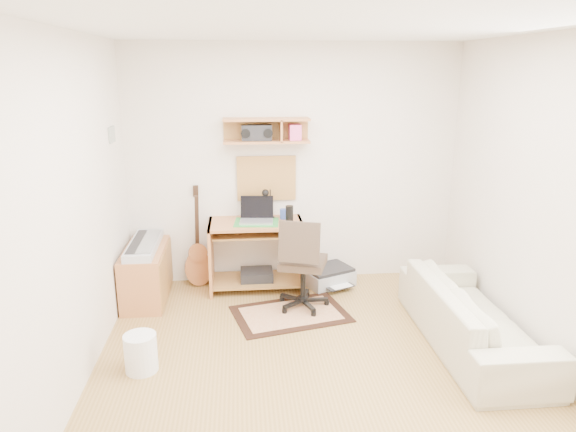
{
  "coord_description": "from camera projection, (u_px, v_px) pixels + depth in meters",
  "views": [
    {
      "loc": [
        -0.59,
        -3.65,
        2.33
      ],
      "look_at": [
        -0.15,
        1.05,
        1.0
      ],
      "focal_mm": 32.88,
      "sensor_mm": 36.0,
      "label": 1
    }
  ],
  "objects": [
    {
      "name": "floor",
      "position": [
        319.0,
        373.0,
        4.19
      ],
      "size": [
        3.6,
        4.0,
        0.01
      ],
      "primitive_type": "cube",
      "color": "#A27D43",
      "rests_on": "ground"
    },
    {
      "name": "ceiling",
      "position": [
        325.0,
        25.0,
        3.48
      ],
      "size": [
        3.6,
        4.0,
        0.01
      ],
      "primitive_type": "cube",
      "color": "white",
      "rests_on": "ground"
    },
    {
      "name": "back_wall",
      "position": [
        294.0,
        166.0,
        5.75
      ],
      "size": [
        3.6,
        0.01,
        2.6
      ],
      "primitive_type": "cube",
      "color": "silver",
      "rests_on": "ground"
    },
    {
      "name": "left_wall",
      "position": [
        66.0,
        221.0,
        3.67
      ],
      "size": [
        0.01,
        4.0,
        2.6
      ],
      "primitive_type": "cube",
      "color": "silver",
      "rests_on": "ground"
    },
    {
      "name": "right_wall",
      "position": [
        557.0,
        209.0,
        3.99
      ],
      "size": [
        0.01,
        4.0,
        2.6
      ],
      "primitive_type": "cube",
      "color": "silver",
      "rests_on": "ground"
    },
    {
      "name": "wall_shelf",
      "position": [
        266.0,
        130.0,
        5.49
      ],
      "size": [
        0.9,
        0.25,
        0.26
      ],
      "primitive_type": "cube",
      "color": "#BB7442",
      "rests_on": "back_wall"
    },
    {
      "name": "cork_board",
      "position": [
        266.0,
        178.0,
        5.74
      ],
      "size": [
        0.64,
        0.03,
        0.49
      ],
      "primitive_type": "cube",
      "color": "tan",
      "rests_on": "back_wall"
    },
    {
      "name": "wall_photo",
      "position": [
        112.0,
        135.0,
        4.99
      ],
      "size": [
        0.02,
        0.2,
        0.15
      ],
      "primitive_type": "cube",
      "color": "#4C8CBF",
      "rests_on": "left_wall"
    },
    {
      "name": "desk",
      "position": [
        256.0,
        255.0,
        5.7
      ],
      "size": [
        1.0,
        0.55,
        0.75
      ],
      "primitive_type": null,
      "color": "#BB7442",
      "rests_on": "floor"
    },
    {
      "name": "laptop",
      "position": [
        256.0,
        210.0,
        5.54
      ],
      "size": [
        0.38,
        0.38,
        0.27
      ],
      "primitive_type": null,
      "rotation": [
        0.0,
        0.0,
        -0.09
      ],
      "color": "silver",
      "rests_on": "desk"
    },
    {
      "name": "speaker",
      "position": [
        289.0,
        214.0,
        5.55
      ],
      "size": [
        0.08,
        0.08,
        0.18
      ],
      "primitive_type": "cylinder",
      "color": "black",
      "rests_on": "desk"
    },
    {
      "name": "desk_lamp",
      "position": [
        270.0,
        203.0,
        5.7
      ],
      "size": [
        0.11,
        0.11,
        0.33
      ],
      "primitive_type": null,
      "color": "black",
      "rests_on": "desk"
    },
    {
      "name": "pencil_cup",
      "position": [
        283.0,
        214.0,
        5.7
      ],
      "size": [
        0.08,
        0.08,
        0.11
      ],
      "primitive_type": "cylinder",
      "color": "#364EA2",
      "rests_on": "desk"
    },
    {
      "name": "boombox",
      "position": [
        257.0,
        133.0,
        5.48
      ],
      "size": [
        0.31,
        0.14,
        0.16
      ],
      "primitive_type": "cube",
      "color": "black",
      "rests_on": "wall_shelf"
    },
    {
      "name": "rug",
      "position": [
        291.0,
        314.0,
        5.16
      ],
      "size": [
        1.22,
        0.95,
        0.01
      ],
      "primitive_type": "cube",
      "rotation": [
        0.0,
        0.0,
        0.24
      ],
      "color": "beige",
      "rests_on": "floor"
    },
    {
      "name": "task_chair",
      "position": [
        303.0,
        262.0,
        5.2
      ],
      "size": [
        0.62,
        0.62,
        0.96
      ],
      "primitive_type": null,
      "rotation": [
        0.0,
        0.0,
        -0.31
      ],
      "color": "#382C21",
      "rests_on": "floor"
    },
    {
      "name": "cabinet",
      "position": [
        146.0,
        274.0,
        5.45
      ],
      "size": [
        0.4,
        0.9,
        0.55
      ],
      "primitive_type": "cube",
      "color": "#BB7442",
      "rests_on": "floor"
    },
    {
      "name": "music_keyboard",
      "position": [
        144.0,
        245.0,
        5.37
      ],
      "size": [
        0.27,
        0.87,
        0.08
      ],
      "primitive_type": "cube",
      "color": "#B2B5BA",
      "rests_on": "cabinet"
    },
    {
      "name": "guitar",
      "position": [
        197.0,
        237.0,
        5.72
      ],
      "size": [
        0.33,
        0.25,
        1.12
      ],
      "primitive_type": null,
      "rotation": [
        0.0,
        0.0,
        0.25
      ],
      "color": "#AF6535",
      "rests_on": "floor"
    },
    {
      "name": "waste_basket",
      "position": [
        141.0,
        353.0,
        4.17
      ],
      "size": [
        0.33,
        0.33,
        0.31
      ],
      "primitive_type": "cylinder",
      "rotation": [
        0.0,
        0.0,
        0.37
      ],
      "color": "white",
      "rests_on": "floor"
    },
    {
      "name": "printer",
      "position": [
        328.0,
        277.0,
        5.87
      ],
      "size": [
        0.61,
        0.56,
        0.19
      ],
      "primitive_type": "cube",
      "rotation": [
        0.0,
        0.0,
        0.42
      ],
      "color": "#A5A8AA",
      "rests_on": "floor"
    },
    {
      "name": "sofa",
      "position": [
        473.0,
        306.0,
        4.52
      ],
      "size": [
        0.54,
        1.86,
        0.73
      ],
      "primitive_type": "imported",
      "rotation": [
        0.0,
        0.0,
        1.57
      ],
      "color": "#BCB495",
      "rests_on": "floor"
    }
  ]
}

